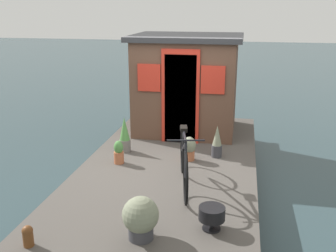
{
  "coord_description": "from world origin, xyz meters",
  "views": [
    {
      "loc": [
        -6.13,
        -1.15,
        3.05
      ],
      "look_at": [
        -0.2,
        0.0,
        1.19
      ],
      "focal_mm": 42.04,
      "sensor_mm": 36.0,
      "label": 1
    }
  ],
  "objects_px": {
    "houseboat_cabin": "(187,83)",
    "charcoal_grill": "(212,214)",
    "potted_plant_rosemary": "(141,217)",
    "potted_plant_basil": "(125,135)",
    "potted_plant_geranium": "(189,148)",
    "bicycle": "(184,160)",
    "potted_plant_mint": "(119,152)",
    "potted_plant_succulent": "(217,142)",
    "mooring_bollard": "(28,235)"
  },
  "relations": [
    {
      "from": "potted_plant_succulent",
      "to": "mooring_bollard",
      "type": "bearing_deg",
      "value": 149.27
    },
    {
      "from": "potted_plant_succulent",
      "to": "potted_plant_mint",
      "type": "bearing_deg",
      "value": 111.04
    },
    {
      "from": "potted_plant_mint",
      "to": "potted_plant_geranium",
      "type": "xyz_separation_m",
      "value": [
        0.37,
        -1.14,
        0.03
      ]
    },
    {
      "from": "potted_plant_rosemary",
      "to": "potted_plant_basil",
      "type": "xyz_separation_m",
      "value": [
        2.67,
        1.0,
        0.04
      ]
    },
    {
      "from": "potted_plant_geranium",
      "to": "charcoal_grill",
      "type": "distance_m",
      "value": 2.21
    },
    {
      "from": "houseboat_cabin",
      "to": "potted_plant_rosemary",
      "type": "bearing_deg",
      "value": -178.67
    },
    {
      "from": "potted_plant_basil",
      "to": "mooring_bollard",
      "type": "bearing_deg",
      "value": 176.55
    },
    {
      "from": "potted_plant_basil",
      "to": "charcoal_grill",
      "type": "distance_m",
      "value": 2.93
    },
    {
      "from": "bicycle",
      "to": "potted_plant_rosemary",
      "type": "height_order",
      "value": "bicycle"
    },
    {
      "from": "bicycle",
      "to": "potted_plant_rosemary",
      "type": "bearing_deg",
      "value": 169.46
    },
    {
      "from": "houseboat_cabin",
      "to": "mooring_bollard",
      "type": "height_order",
      "value": "houseboat_cabin"
    },
    {
      "from": "potted_plant_geranium",
      "to": "potted_plant_rosemary",
      "type": "bearing_deg",
      "value": 175.22
    },
    {
      "from": "potted_plant_geranium",
      "to": "charcoal_grill",
      "type": "bearing_deg",
      "value": -165.07
    },
    {
      "from": "houseboat_cabin",
      "to": "potted_plant_mint",
      "type": "bearing_deg",
      "value": 158.02
    },
    {
      "from": "bicycle",
      "to": "potted_plant_rosemary",
      "type": "distance_m",
      "value": 1.48
    },
    {
      "from": "potted_plant_mint",
      "to": "potted_plant_rosemary",
      "type": "bearing_deg",
      "value": -156.05
    },
    {
      "from": "potted_plant_succulent",
      "to": "potted_plant_geranium",
      "type": "bearing_deg",
      "value": 118.41
    },
    {
      "from": "potted_plant_succulent",
      "to": "potted_plant_basil",
      "type": "relative_size",
      "value": 0.88
    },
    {
      "from": "potted_plant_succulent",
      "to": "charcoal_grill",
      "type": "distance_m",
      "value": 2.38
    },
    {
      "from": "potted_plant_succulent",
      "to": "mooring_bollard",
      "type": "distance_m",
      "value": 3.61
    },
    {
      "from": "potted_plant_succulent",
      "to": "potted_plant_basil",
      "type": "distance_m",
      "value": 1.66
    },
    {
      "from": "bicycle",
      "to": "potted_plant_mint",
      "type": "xyz_separation_m",
      "value": [
        0.66,
        1.21,
        -0.21
      ]
    },
    {
      "from": "potted_plant_rosemary",
      "to": "potted_plant_mint",
      "type": "relative_size",
      "value": 1.28
    },
    {
      "from": "houseboat_cabin",
      "to": "charcoal_grill",
      "type": "xyz_separation_m",
      "value": [
        -3.84,
        -0.87,
        -0.81
      ]
    },
    {
      "from": "houseboat_cabin",
      "to": "potted_plant_rosemary",
      "type": "height_order",
      "value": "houseboat_cabin"
    },
    {
      "from": "potted_plant_mint",
      "to": "potted_plant_basil",
      "type": "distance_m",
      "value": 0.58
    },
    {
      "from": "potted_plant_basil",
      "to": "potted_plant_geranium",
      "type": "bearing_deg",
      "value": -99.18
    },
    {
      "from": "potted_plant_rosemary",
      "to": "potted_plant_mint",
      "type": "xyz_separation_m",
      "value": [
        2.11,
        0.94,
        -0.08
      ]
    },
    {
      "from": "potted_plant_mint",
      "to": "mooring_bollard",
      "type": "xyz_separation_m",
      "value": [
        -2.49,
        0.25,
        -0.06
      ]
    },
    {
      "from": "houseboat_cabin",
      "to": "charcoal_grill",
      "type": "height_order",
      "value": "houseboat_cabin"
    },
    {
      "from": "potted_plant_rosemary",
      "to": "mooring_bollard",
      "type": "xyz_separation_m",
      "value": [
        -0.38,
        1.18,
        -0.14
      ]
    },
    {
      "from": "bicycle",
      "to": "potted_plant_mint",
      "type": "relative_size",
      "value": 4.37
    },
    {
      "from": "houseboat_cabin",
      "to": "potted_plant_succulent",
      "type": "distance_m",
      "value": 1.81
    },
    {
      "from": "houseboat_cabin",
      "to": "charcoal_grill",
      "type": "distance_m",
      "value": 4.02
    },
    {
      "from": "potted_plant_geranium",
      "to": "potted_plant_mint",
      "type": "bearing_deg",
      "value": 107.88
    },
    {
      "from": "bicycle",
      "to": "charcoal_grill",
      "type": "xyz_separation_m",
      "value": [
        -1.11,
        -0.51,
        -0.2
      ]
    },
    {
      "from": "potted_plant_rosemary",
      "to": "potted_plant_basil",
      "type": "height_order",
      "value": "potted_plant_basil"
    },
    {
      "from": "bicycle",
      "to": "charcoal_grill",
      "type": "distance_m",
      "value": 1.23
    },
    {
      "from": "bicycle",
      "to": "mooring_bollard",
      "type": "relative_size",
      "value": 7.0
    },
    {
      "from": "houseboat_cabin",
      "to": "potted_plant_geranium",
      "type": "relative_size",
      "value": 5.3
    },
    {
      "from": "potted_plant_rosemary",
      "to": "mooring_bollard",
      "type": "height_order",
      "value": "potted_plant_rosemary"
    },
    {
      "from": "bicycle",
      "to": "potted_plant_basil",
      "type": "bearing_deg",
      "value": 46.18
    },
    {
      "from": "mooring_bollard",
      "to": "potted_plant_succulent",
      "type": "bearing_deg",
      "value": -30.73
    },
    {
      "from": "houseboat_cabin",
      "to": "potted_plant_geranium",
      "type": "xyz_separation_m",
      "value": [
        -1.71,
        -0.3,
        -0.79
      ]
    },
    {
      "from": "potted_plant_succulent",
      "to": "potted_plant_geranium",
      "type": "distance_m",
      "value": 0.52
    },
    {
      "from": "houseboat_cabin",
      "to": "potted_plant_rosemary",
      "type": "xyz_separation_m",
      "value": [
        -4.19,
        -0.1,
        -0.74
      ]
    },
    {
      "from": "houseboat_cabin",
      "to": "potted_plant_mint",
      "type": "relative_size",
      "value": 5.53
    },
    {
      "from": "potted_plant_mint",
      "to": "potted_plant_geranium",
      "type": "distance_m",
      "value": 1.2
    },
    {
      "from": "potted_plant_rosemary",
      "to": "potted_plant_succulent",
      "type": "bearing_deg",
      "value": -13.64
    },
    {
      "from": "bicycle",
      "to": "potted_plant_geranium",
      "type": "height_order",
      "value": "bicycle"
    }
  ]
}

